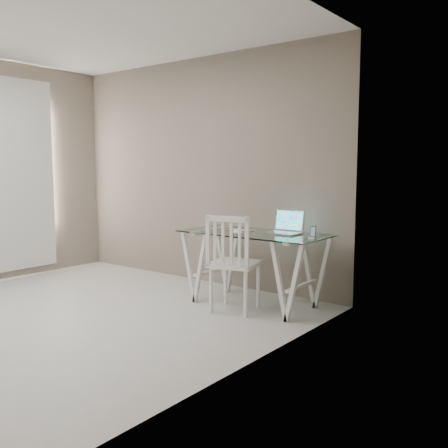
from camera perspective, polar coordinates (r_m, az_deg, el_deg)
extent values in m
plane|color=#AAA8A3|center=(4.84, -20.49, -10.75)|extent=(4.50, 4.50, 0.00)
cube|color=white|center=(4.81, -21.87, 21.74)|extent=(4.00, 4.50, 0.02)
cube|color=#75695C|center=(6.11, -2.75, 6.03)|extent=(4.00, 0.02, 2.70)
cube|color=#75695C|center=(3.10, -1.44, 5.56)|extent=(0.02, 4.50, 2.70)
cube|color=silver|center=(5.02, 3.44, -1.06)|extent=(1.50, 0.70, 0.01)
cube|color=white|center=(5.41, -1.43, -4.55)|extent=(0.24, 0.62, 0.72)
cube|color=white|center=(4.81, 8.88, -6.04)|extent=(0.24, 0.62, 0.72)
cube|color=white|center=(4.86, 1.29, -4.56)|extent=(0.53, 0.53, 0.04)
cylinder|color=white|center=(4.82, -1.47, -7.62)|extent=(0.04, 0.04, 0.45)
cylinder|color=white|center=(4.69, 2.49, -8.03)|extent=(0.04, 0.04, 0.45)
cylinder|color=white|center=(5.14, 0.19, -6.74)|extent=(0.04, 0.04, 0.45)
cylinder|color=white|center=(5.01, 3.93, -7.09)|extent=(0.04, 0.04, 0.45)
cube|color=white|center=(4.63, 0.36, -2.05)|extent=(0.43, 0.14, 0.49)
cube|color=#BBBCC0|center=(4.96, 6.70, -1.04)|extent=(0.33, 0.23, 0.01)
cube|color=#19D899|center=(5.06, 7.50, 0.43)|extent=(0.33, 0.05, 0.22)
cube|color=silver|center=(5.17, 1.94, -0.72)|extent=(0.26, 0.11, 0.01)
ellipsoid|color=white|center=(4.91, 1.54, -0.93)|extent=(0.12, 0.07, 0.04)
cube|color=white|center=(4.66, 10.09, -1.58)|extent=(0.06, 0.06, 0.01)
cube|color=black|center=(4.66, 10.15, -0.87)|extent=(0.05, 0.03, 0.10)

